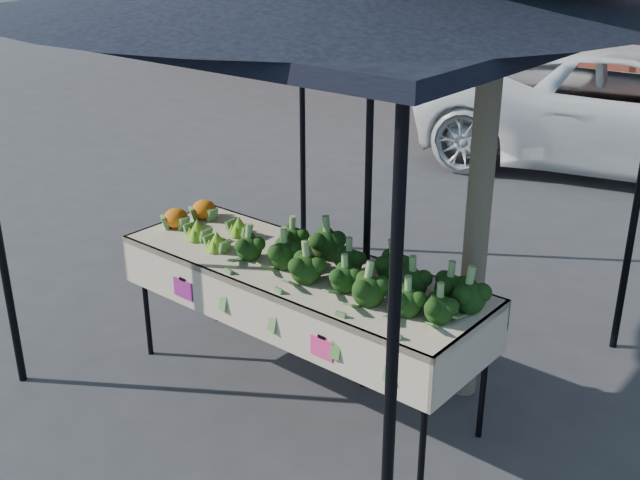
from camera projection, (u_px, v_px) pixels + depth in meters
The scene contains 7 objects.
ground at pixel (302, 385), 5.09m from camera, with size 90.00×90.00×0.00m, color #2E2E30.
table at pixel (300, 330), 4.85m from camera, with size 2.41×0.83×0.90m.
canopy at pixel (330, 173), 4.82m from camera, with size 3.16×3.16×2.74m, color black, non-canonical shape.
broccoli_heap at pixel (354, 263), 4.42m from camera, with size 1.58×0.55×0.23m, color black.
romanesco_cluster at pixel (219, 227), 5.02m from camera, with size 0.41×0.45×0.18m, color #6CA728.
cauliflower_pair at pixel (190, 212), 5.29m from camera, with size 0.21×0.41×0.16m, color orange.
street_tree at pixel (492, 54), 4.21m from camera, with size 2.19×2.19×4.31m, color #1E4C14, non-canonical shape.
Camera 1 is at (2.81, -3.29, 2.85)m, focal length 43.49 mm.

